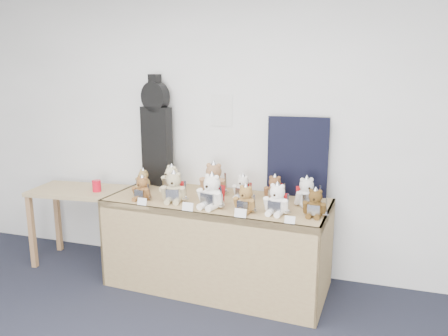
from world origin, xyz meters
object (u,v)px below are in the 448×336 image
(teddy_front_left, at_px, (174,188))
(teddy_back_centre_left, at_px, (214,180))
(teddy_front_far_right, at_px, (277,200))
(teddy_front_centre, at_px, (212,193))
(teddy_front_right, at_px, (245,200))
(teddy_back_right, at_px, (275,189))
(display_table, at_px, (214,221))
(side_table, at_px, (81,201))
(teddy_back_end, at_px, (306,193))
(teddy_front_far_left, at_px, (142,189))
(guitar_case, at_px, (156,132))
(red_cup, at_px, (97,186))
(teddy_front_end, at_px, (315,204))
(teddy_back_centre_right, at_px, (243,188))
(teddy_back_far_left, at_px, (143,180))
(teddy_back_left, at_px, (171,179))

(teddy_front_left, xyz_separation_m, teddy_back_centre_left, (0.26, 0.32, 0.02))
(teddy_front_far_right, height_order, teddy_back_centre_left, teddy_back_centre_left)
(teddy_front_centre, bearing_deg, teddy_front_right, 7.16)
(teddy_back_right, bearing_deg, display_table, -156.42)
(side_table, bearing_deg, teddy_back_end, -4.91)
(teddy_front_far_left, relative_size, teddy_front_left, 0.80)
(guitar_case, xyz_separation_m, teddy_front_far_right, (1.31, -0.54, -0.42))
(teddy_back_right, bearing_deg, teddy_front_right, -111.79)
(teddy_front_centre, distance_m, teddy_back_centre_left, 0.39)
(guitar_case, relative_size, teddy_back_right, 4.34)
(display_table, distance_m, red_cup, 1.26)
(side_table, bearing_deg, teddy_front_end, -11.11)
(teddy_front_far_left, height_order, teddy_back_centre_left, teddy_back_centre_left)
(teddy_front_far_right, bearing_deg, teddy_back_end, 63.06)
(teddy_front_far_left, relative_size, teddy_back_end, 0.86)
(display_table, bearing_deg, teddy_front_far_left, -165.01)
(teddy_front_centre, relative_size, teddy_front_end, 1.29)
(teddy_back_centre_right, distance_m, teddy_back_far_left, 1.00)
(teddy_front_far_left, distance_m, teddy_back_centre_right, 0.89)
(teddy_front_far_right, distance_m, teddy_front_end, 0.30)
(side_table, distance_m, teddy_front_end, 2.37)
(teddy_back_far_left, bearing_deg, teddy_front_far_right, 13.21)
(side_table, distance_m, teddy_back_centre_left, 1.42)
(guitar_case, bearing_deg, teddy_front_left, -35.20)
(teddy_front_left, height_order, teddy_back_centre_right, teddy_front_left)
(teddy_front_end, bearing_deg, teddy_back_far_left, 173.24)
(display_table, bearing_deg, teddy_back_end, 12.76)
(teddy_back_centre_right, xyz_separation_m, teddy_back_right, (0.28, 0.03, 0.00))
(teddy_back_end, bearing_deg, teddy_front_left, 164.86)
(side_table, distance_m, teddy_back_left, 1.00)
(guitar_case, bearing_deg, teddy_back_right, 8.17)
(side_table, bearing_deg, teddy_front_centre, -15.50)
(teddy_front_centre, bearing_deg, teddy_back_right, 53.63)
(teddy_back_far_left, bearing_deg, teddy_back_left, 32.41)
(display_table, xyz_separation_m, guitar_case, (-0.73, 0.39, 0.71))
(red_cup, xyz_separation_m, teddy_back_far_left, (0.45, 0.11, 0.07))
(teddy_back_left, relative_size, teddy_back_end, 1.00)
(guitar_case, bearing_deg, red_cup, -134.62)
(teddy_front_far_right, xyz_separation_m, teddy_front_end, (0.30, 0.03, -0.01))
(teddy_front_centre, height_order, teddy_back_centre_right, teddy_front_centre)
(red_cup, relative_size, teddy_front_centre, 0.34)
(teddy_front_far_left, height_order, teddy_front_centre, teddy_front_centre)
(teddy_front_right, height_order, teddy_back_left, teddy_back_left)
(teddy_front_left, bearing_deg, teddy_back_centre_right, 17.68)
(teddy_back_centre_left, distance_m, teddy_back_centre_right, 0.29)
(teddy_front_end, bearing_deg, teddy_back_centre_right, 158.58)
(display_table, xyz_separation_m, side_table, (-1.46, 0.12, 0.01))
(display_table, xyz_separation_m, teddy_back_far_left, (-0.79, 0.20, 0.26))
(teddy_front_far_right, distance_m, teddy_back_end, 0.34)
(teddy_front_centre, bearing_deg, teddy_back_centre_right, 77.74)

